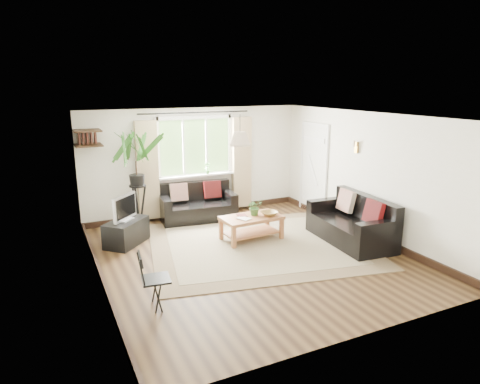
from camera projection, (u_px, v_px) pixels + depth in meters
name	position (u px, v px, depth m)	size (l,w,h in m)	color
floor	(250.00, 255.00, 7.44)	(5.50, 5.50, 0.00)	black
ceiling	(251.00, 116.00, 6.85)	(5.50, 5.50, 0.00)	white
wall_back	(195.00, 162.00, 9.55)	(5.00, 0.02, 2.40)	silver
wall_front	(362.00, 242.00, 4.74)	(5.00, 0.02, 2.40)	silver
wall_left	(94.00, 207.00, 6.10)	(0.02, 5.50, 2.40)	silver
wall_right	(367.00, 175.00, 8.18)	(0.02, 5.50, 2.40)	silver
rug	(258.00, 244.00, 7.92)	(3.89, 3.33, 0.02)	#B9B290
window	(195.00, 147.00, 9.43)	(2.50, 0.16, 2.16)	white
door	(314.00, 170.00, 9.71)	(0.06, 0.96, 2.06)	silver
corner_shelf	(88.00, 138.00, 8.23)	(0.50, 0.50, 0.34)	black
pendant_lamp	(240.00, 135.00, 7.28)	(0.36, 0.36, 0.54)	beige
wall_sconce	(355.00, 145.00, 8.28)	(0.12, 0.12, 0.28)	beige
sofa_back	(198.00, 203.00, 9.30)	(1.60, 0.80, 0.75)	black
sofa_right	(351.00, 221.00, 7.98)	(0.88, 1.76, 0.83)	black
coffee_table	(251.00, 228.00, 8.15)	(1.14, 0.62, 0.46)	brown
table_plant	(255.00, 207.00, 8.14)	(0.29, 0.25, 0.32)	#335B24
bowl	(269.00, 213.00, 8.14)	(0.32, 0.32, 0.08)	olive
book_a	(241.00, 220.00, 7.86)	(0.18, 0.24, 0.02)	white
book_b	(238.00, 216.00, 8.09)	(0.16, 0.22, 0.02)	#5C2824
tv_stand	(126.00, 232.00, 7.92)	(0.86, 0.48, 0.46)	black
tv	(125.00, 207.00, 7.80)	(0.66, 0.22, 0.51)	#A5A5AA
palm_stand	(137.00, 181.00, 8.56)	(0.78, 0.78, 2.01)	black
folding_chair	(156.00, 280.00, 5.64)	(0.40, 0.40, 0.78)	black
sill_plant	(207.00, 168.00, 9.58)	(0.14, 0.10, 0.27)	#2D6023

